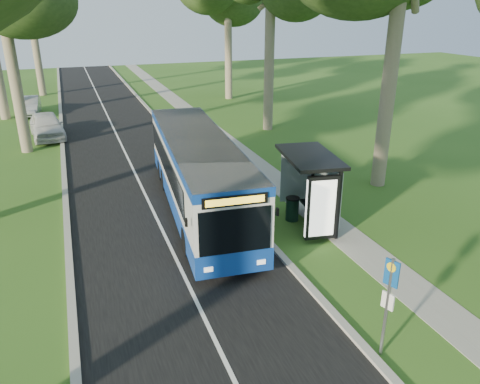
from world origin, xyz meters
The scene contains 12 objects.
ground centered at (0.00, 0.00, 0.00)m, with size 120.00×120.00×0.00m, color #315A1C.
road centered at (-3.50, 10.00, 0.01)m, with size 7.00×100.00×0.02m, color black.
kerb_east centered at (0.00, 10.00, 0.06)m, with size 0.25×100.00×0.12m, color #9E9B93.
kerb_west centered at (-7.00, 10.00, 0.06)m, with size 0.25×100.00×0.12m, color #9E9B93.
centre_line centered at (-3.50, 10.00, 0.02)m, with size 0.12×100.00×0.01m, color white.
footpath centered at (3.00, 10.00, 0.01)m, with size 1.50×100.00×0.02m, color gray.
bus centered at (-1.58, 6.02, 1.66)m, with size 3.55×12.26×3.20m.
bus_stop_sign centered at (0.30, -4.21, 1.71)m, with size 0.16×0.38×2.76m.
bus_shelter centered at (2.22, 2.71, 2.08)m, with size 2.37×3.67×2.93m.
litter_bin centered at (1.72, 3.76, 0.50)m, with size 0.57×0.57×0.99m.
car_white centered at (-7.85, 20.95, 0.82)m, with size 1.95×4.84×1.65m, color silver.
car_silver centered at (-9.27, 28.98, 0.71)m, with size 1.50×4.30×1.42m, color #9B9DA2.
Camera 1 is at (-6.34, -11.87, 8.25)m, focal length 35.00 mm.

